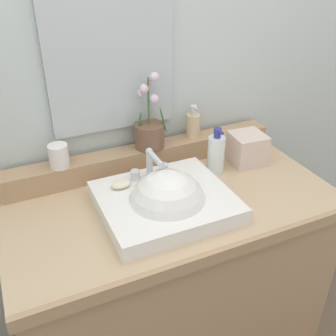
{
  "coord_description": "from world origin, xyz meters",
  "views": [
    {
      "loc": [
        -0.49,
        -1.04,
        1.7
      ],
      "look_at": [
        -0.02,
        -0.01,
        1.03
      ],
      "focal_mm": 42.38,
      "sensor_mm": 36.0,
      "label": 1
    }
  ],
  "objects": [
    {
      "name": "tumbler_cup",
      "position": [
        -0.33,
        0.23,
        1.02
      ],
      "size": [
        0.07,
        0.07,
        0.09
      ],
      "primitive_type": "cylinder",
      "color": "white",
      "rests_on": "back_ledge"
    },
    {
      "name": "vanity_cabinet",
      "position": [
        0.0,
        -0.0,
        0.45
      ],
      "size": [
        1.16,
        0.62,
        0.9
      ],
      "color": "tan",
      "rests_on": "ground"
    },
    {
      "name": "soap_dispenser",
      "position": [
        0.22,
        0.25,
        1.03
      ],
      "size": [
        0.06,
        0.06,
        0.13
      ],
      "color": "beige",
      "rests_on": "back_ledge"
    },
    {
      "name": "sink_basin",
      "position": [
        -0.04,
        -0.06,
        0.91
      ],
      "size": [
        0.43,
        0.38,
        0.29
      ],
      "color": "white",
      "rests_on": "vanity_cabinet"
    },
    {
      "name": "wall_back",
      "position": [
        0.0,
        0.41,
        1.34
      ],
      "size": [
        3.12,
        0.2,
        2.67
      ],
      "primitive_type": "cube",
      "color": "silver",
      "rests_on": "ground"
    },
    {
      "name": "tissue_box",
      "position": [
        0.39,
        0.11,
        0.95
      ],
      "size": [
        0.14,
        0.14,
        0.12
      ],
      "primitive_type": "cube",
      "rotation": [
        0.0,
        0.0,
        -0.08
      ],
      "color": "beige",
      "rests_on": "vanity_cabinet"
    },
    {
      "name": "mirror",
      "position": [
        -0.09,
        0.3,
        1.37
      ],
      "size": [
        0.47,
        0.02,
        0.61
      ],
      "primitive_type": "cube",
      "color": "silver"
    },
    {
      "name": "potted_plant",
      "position": [
        0.02,
        0.24,
        1.05
      ],
      "size": [
        0.13,
        0.12,
        0.3
      ],
      "color": "brown",
      "rests_on": "back_ledge"
    },
    {
      "name": "soap_bar",
      "position": [
        -0.16,
        0.06,
        0.96
      ],
      "size": [
        0.07,
        0.04,
        0.02
      ],
      "primitive_type": "ellipsoid",
      "color": "beige",
      "rests_on": "sink_basin"
    },
    {
      "name": "back_ledge",
      "position": [
        0.0,
        0.25,
        0.94
      ],
      "size": [
        1.09,
        0.09,
        0.09
      ],
      "primitive_type": "cube",
      "color": "tan",
      "rests_on": "vanity_cabinet"
    },
    {
      "name": "lotion_bottle",
      "position": [
        0.24,
        0.1,
        0.97
      ],
      "size": [
        0.07,
        0.07,
        0.19
      ],
      "color": "white",
      "rests_on": "vanity_cabinet"
    }
  ]
}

